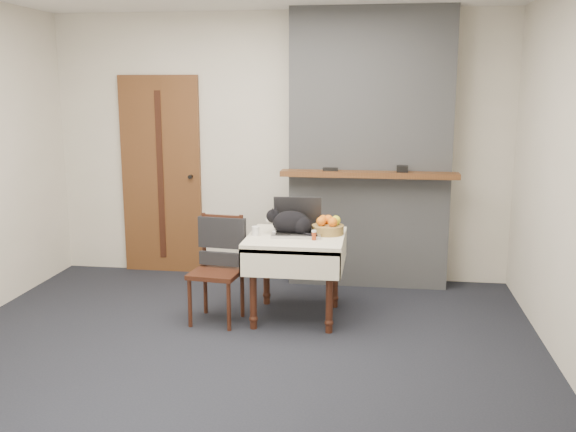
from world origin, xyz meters
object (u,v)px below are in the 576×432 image
object	(u,v)px
pill_bottle	(314,235)
chair	(220,253)
door	(161,175)
laptop	(297,225)
cat	(292,223)
side_table	(296,249)
fruit_basket	(328,227)
cream_jar	(256,231)

from	to	relation	value
pill_bottle	chair	world-z (taller)	chair
door	laptop	distance (m)	1.91
cat	pill_bottle	bearing A→B (deg)	-29.10
side_table	fruit_basket	size ratio (longest dim) A/B	2.98
cream_jar	fruit_basket	bearing A→B (deg)	13.36
laptop	cat	distance (m)	0.07
laptop	cream_jar	size ratio (longest dim) A/B	5.71
cream_jar	door	bearing A→B (deg)	134.57
door	pill_bottle	distance (m)	2.17
side_table	cat	world-z (taller)	cat
side_table	chair	xyz separation A→B (m)	(-0.62, -0.10, -0.03)
pill_bottle	chair	size ratio (longest dim) A/B	0.09
fruit_basket	laptop	bearing A→B (deg)	-174.67
cat	pill_bottle	world-z (taller)	cat
door	pill_bottle	bearing A→B (deg)	-38.00
door	laptop	xyz separation A→B (m)	(1.54, -1.12, -0.23)
pill_bottle	fruit_basket	xyz separation A→B (m)	(0.09, 0.23, 0.02)
pill_bottle	fruit_basket	distance (m)	0.25
cream_jar	chair	xyz separation A→B (m)	(-0.29, -0.06, -0.18)
side_table	cat	bearing A→B (deg)	154.68
cat	laptop	bearing A→B (deg)	67.13
side_table	laptop	distance (m)	0.20
door	cat	distance (m)	1.92
cat	pill_bottle	size ratio (longest dim) A/B	5.65
cat	cream_jar	bearing A→B (deg)	-158.69
side_table	laptop	world-z (taller)	laptop
side_table	pill_bottle	xyz separation A→B (m)	(0.16, -0.14, 0.15)
fruit_basket	chair	distance (m)	0.91
fruit_basket	cat	bearing A→B (deg)	-165.07
chair	pill_bottle	bearing A→B (deg)	3.85
cat	pill_bottle	xyz separation A→B (m)	(0.20, -0.16, -0.06)
laptop	side_table	bearing A→B (deg)	-92.36
side_table	pill_bottle	world-z (taller)	pill_bottle
chair	fruit_basket	bearing A→B (deg)	19.34
pill_bottle	fruit_basket	size ratio (longest dim) A/B	0.30
side_table	cream_jar	bearing A→B (deg)	-172.40
side_table	laptop	xyz separation A→B (m)	(-0.00, 0.07, 0.19)
laptop	fruit_basket	size ratio (longest dim) A/B	1.60
cat	door	bearing A→B (deg)	151.60
cream_jar	side_table	bearing A→B (deg)	7.60
fruit_basket	chair	size ratio (longest dim) A/B	0.30
cream_jar	fruit_basket	xyz separation A→B (m)	(0.58, 0.14, 0.02)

